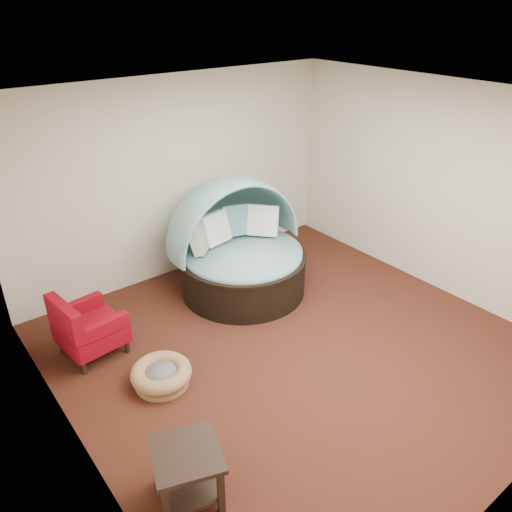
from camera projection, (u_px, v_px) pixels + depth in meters
floor at (295, 347)px, 5.86m from camera, size 5.00×5.00×0.00m
wall_back at (178, 179)px, 6.95m from camera, size 5.00×0.00×5.00m
wall_left at (61, 328)px, 3.84m from camera, size 0.00×5.00×5.00m
wall_right at (440, 189)px, 6.57m from camera, size 0.00×5.00×5.00m
ceiling at (306, 103)px, 4.56m from camera, size 5.00×5.00×0.00m
canopy_daybed at (239, 241)px, 6.73m from camera, size 1.92×1.83×1.57m
pet_basket at (161, 375)px, 5.27m from camera, size 0.75×0.75×0.23m
red_armchair at (86, 328)px, 5.60m from camera, size 0.74×0.74×0.78m
side_table at (188, 468)px, 3.98m from camera, size 0.69×0.69×0.51m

